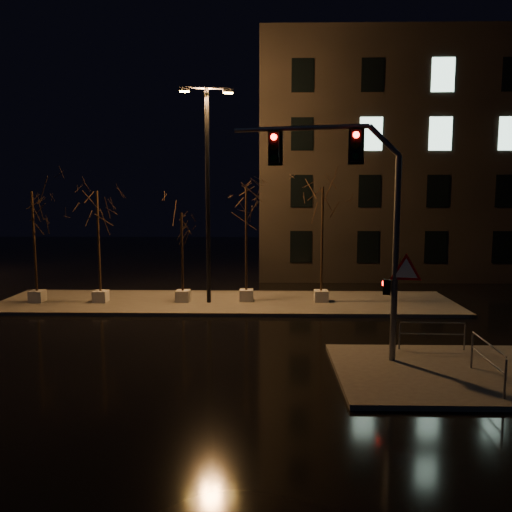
{
  "coord_description": "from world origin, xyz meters",
  "views": [
    {
      "loc": [
        1.95,
        -17.74,
        5.27
      ],
      "look_at": [
        1.51,
        2.41,
        2.8
      ],
      "focal_mm": 35.0,
      "sensor_mm": 36.0,
      "label": 1
    }
  ],
  "objects": [
    {
      "name": "sidewalk_corner",
      "position": [
        7.5,
        -3.5,
        0.07
      ],
      "size": [
        7.0,
        5.0,
        0.15
      ],
      "primitive_type": "cube",
      "color": "#44423D",
      "rests_on": "ground"
    },
    {
      "name": "streetlight_main",
      "position": [
        -0.82,
        5.7,
        5.93
      ],
      "size": [
        2.5,
        0.75,
        10.02
      ],
      "rotation": [
        0.0,
        0.0,
        0.19
      ],
      "color": "black",
      "rests_on": "median"
    },
    {
      "name": "traffic_signal_mast",
      "position": [
        4.73,
        -2.35,
        4.91
      ],
      "size": [
        5.8,
        1.41,
        7.24
      ],
      "rotation": [
        0.0,
        0.0,
        -0.22
      ],
      "color": "slate",
      "rests_on": "sidewalk_corner"
    },
    {
      "name": "building",
      "position": [
        14.0,
        18.0,
        7.5
      ],
      "size": [
        25.0,
        12.0,
        15.0
      ],
      "primitive_type": "cube",
      "color": "black",
      "rests_on": "ground"
    },
    {
      "name": "median",
      "position": [
        0.0,
        6.0,
        0.07
      ],
      "size": [
        22.0,
        5.0,
        0.15
      ],
      "primitive_type": "cube",
      "color": "#44423D",
      "rests_on": "ground"
    },
    {
      "name": "tree_4",
      "position": [
        4.59,
        5.98,
        4.42
      ],
      "size": [
        1.8,
        1.8,
        5.63
      ],
      "color": "#BBB9AE",
      "rests_on": "median"
    },
    {
      "name": "guard_rail_a",
      "position": [
        7.45,
        -1.5,
        0.76
      ],
      "size": [
        2.17,
        0.14,
        0.94
      ],
      "rotation": [
        0.0,
        0.0,
        -0.04
      ],
      "color": "slate",
      "rests_on": "sidewalk_corner"
    },
    {
      "name": "tree_1",
      "position": [
        -6.04,
        5.66,
        4.3
      ],
      "size": [
        1.8,
        1.8,
        5.47
      ],
      "color": "#BBB9AE",
      "rests_on": "median"
    },
    {
      "name": "ground",
      "position": [
        0.0,
        0.0,
        0.0
      ],
      "size": [
        90.0,
        90.0,
        0.0
      ],
      "primitive_type": "plane",
      "color": "black",
      "rests_on": "ground"
    },
    {
      "name": "tree_0",
      "position": [
        -9.11,
        5.62,
        4.28
      ],
      "size": [
        1.8,
        1.8,
        5.45
      ],
      "color": "#BBB9AE",
      "rests_on": "median"
    },
    {
      "name": "tree_2",
      "position": [
        -2.1,
        5.84,
        3.49
      ],
      "size": [
        1.8,
        1.8,
        4.4
      ],
      "color": "#BBB9AE",
      "rests_on": "median"
    },
    {
      "name": "guard_rail_b",
      "position": [
        8.01,
        -4.39,
        0.87
      ],
      "size": [
        0.15,
        2.34,
        1.11
      ],
      "rotation": [
        0.0,
        0.0,
        1.53
      ],
      "color": "slate",
      "rests_on": "sidewalk_corner"
    },
    {
      "name": "tree_3",
      "position": [
        0.97,
        6.08,
        4.46
      ],
      "size": [
        1.8,
        1.8,
        5.68
      ],
      "color": "#BBB9AE",
      "rests_on": "median"
    }
  ]
}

